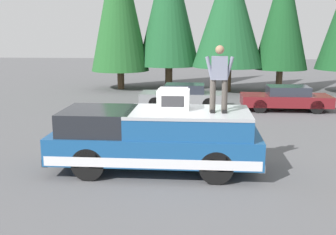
{
  "coord_description": "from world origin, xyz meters",
  "views": [
    {
      "loc": [
        -10.62,
        -0.65,
        3.68
      ],
      "look_at": [
        0.26,
        0.24,
        1.35
      ],
      "focal_mm": 43.38,
      "sensor_mm": 36.0,
      "label": 1
    }
  ],
  "objects_px": {
    "parked_car_maroon": "(286,98)",
    "parked_car_grey": "(183,96)",
    "compressor_unit": "(174,99)",
    "pickup_truck": "(156,139)",
    "person_on_truck_bed": "(219,77)"
  },
  "relations": [
    {
      "from": "parked_car_maroon",
      "to": "pickup_truck",
      "type": "bearing_deg",
      "value": 149.7
    },
    {
      "from": "parked_car_maroon",
      "to": "parked_car_grey",
      "type": "height_order",
      "value": "same"
    },
    {
      "from": "parked_car_maroon",
      "to": "parked_car_grey",
      "type": "relative_size",
      "value": 1.0
    },
    {
      "from": "pickup_truck",
      "to": "parked_car_maroon",
      "type": "relative_size",
      "value": 1.35
    },
    {
      "from": "person_on_truck_bed",
      "to": "parked_car_grey",
      "type": "distance_m",
      "value": 9.65
    },
    {
      "from": "compressor_unit",
      "to": "parked_car_grey",
      "type": "bearing_deg",
      "value": 0.92
    },
    {
      "from": "pickup_truck",
      "to": "parked_car_maroon",
      "type": "height_order",
      "value": "pickup_truck"
    },
    {
      "from": "compressor_unit",
      "to": "parked_car_grey",
      "type": "relative_size",
      "value": 0.2
    },
    {
      "from": "person_on_truck_bed",
      "to": "parked_car_maroon",
      "type": "relative_size",
      "value": 0.41
    },
    {
      "from": "parked_car_grey",
      "to": "compressor_unit",
      "type": "bearing_deg",
      "value": -179.08
    },
    {
      "from": "parked_car_grey",
      "to": "person_on_truck_bed",
      "type": "bearing_deg",
      "value": -172.0
    },
    {
      "from": "pickup_truck",
      "to": "person_on_truck_bed",
      "type": "bearing_deg",
      "value": -95.29
    },
    {
      "from": "person_on_truck_bed",
      "to": "parked_car_grey",
      "type": "relative_size",
      "value": 0.41
    },
    {
      "from": "pickup_truck",
      "to": "parked_car_maroon",
      "type": "bearing_deg",
      "value": -30.3
    },
    {
      "from": "pickup_truck",
      "to": "compressor_unit",
      "type": "relative_size",
      "value": 6.6
    }
  ]
}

